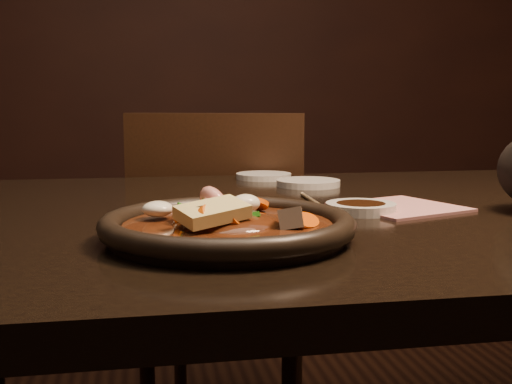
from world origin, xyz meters
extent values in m
cube|color=black|center=(0.00, 3.00, 1.40)|extent=(5.00, 0.02, 2.80)
cube|color=black|center=(0.00, 0.00, 0.73)|extent=(1.60, 0.90, 0.04)
cube|color=black|center=(-0.20, 0.67, 0.43)|extent=(0.52, 0.52, 0.04)
cylinder|color=black|center=(0.01, 0.78, 0.20)|extent=(0.04, 0.04, 0.41)
cylinder|color=black|center=(-0.31, 0.88, 0.20)|extent=(0.04, 0.04, 0.41)
cube|color=black|center=(-0.25, 0.49, 0.66)|extent=(0.39, 0.14, 0.44)
cylinder|color=black|center=(-0.32, -0.20, 0.76)|extent=(0.27, 0.27, 0.01)
torus|color=black|center=(-0.32, -0.20, 0.77)|extent=(0.29, 0.29, 0.03)
cylinder|color=#3D1A0B|center=(-0.32, -0.20, 0.76)|extent=(0.24, 0.24, 0.01)
ellipsoid|color=#3D1A0B|center=(-0.32, -0.20, 0.76)|extent=(0.13, 0.13, 0.04)
torus|color=#E09D8E|center=(-0.32, -0.19, 0.77)|extent=(0.07, 0.06, 0.04)
torus|color=#E09D8E|center=(-0.32, -0.20, 0.78)|extent=(0.08, 0.08, 0.04)
torus|color=#E09D8E|center=(-0.32, -0.17, 0.78)|extent=(0.06, 0.07, 0.06)
cube|color=#7B6C59|center=(-0.25, -0.24, 0.78)|extent=(0.03, 0.04, 0.03)
cube|color=#7B6C59|center=(-0.36, -0.22, 0.78)|extent=(0.04, 0.04, 0.03)
cube|color=#7B6C59|center=(-0.35, -0.21, 0.77)|extent=(0.04, 0.04, 0.03)
cube|color=#7B6C59|center=(-0.35, -0.15, 0.77)|extent=(0.03, 0.03, 0.03)
cube|color=#7B6C59|center=(-0.32, -0.21, 0.78)|extent=(0.04, 0.04, 0.03)
cube|color=#7B6C59|center=(-0.30, -0.21, 0.77)|extent=(0.04, 0.04, 0.03)
cube|color=#7B6C59|center=(-0.31, -0.20, 0.77)|extent=(0.03, 0.03, 0.03)
cylinder|color=#E75207|center=(-0.28, -0.12, 0.78)|extent=(0.06, 0.06, 0.03)
cylinder|color=#E75207|center=(-0.31, -0.23, 0.78)|extent=(0.05, 0.05, 0.04)
cylinder|color=#E75207|center=(-0.37, -0.18, 0.78)|extent=(0.04, 0.05, 0.04)
cylinder|color=#E75207|center=(-0.23, -0.23, 0.77)|extent=(0.06, 0.06, 0.03)
cylinder|color=#E75207|center=(-0.34, -0.24, 0.79)|extent=(0.04, 0.05, 0.04)
cube|color=#1F6B14|center=(-0.35, -0.18, 0.78)|extent=(0.04, 0.02, 0.02)
cube|color=#1F6B14|center=(-0.32, -0.22, 0.78)|extent=(0.04, 0.04, 0.02)
cube|color=#1F6B14|center=(-0.33, -0.17, 0.78)|extent=(0.04, 0.03, 0.03)
cube|color=#1F6B14|center=(-0.28, -0.20, 0.77)|extent=(0.03, 0.04, 0.03)
cube|color=#1F6B14|center=(-0.32, -0.20, 0.77)|extent=(0.04, 0.04, 0.01)
cube|color=#1F6B14|center=(-0.30, -0.16, 0.77)|extent=(0.03, 0.04, 0.01)
ellipsoid|color=white|center=(-0.39, -0.16, 0.78)|extent=(0.04, 0.04, 0.02)
ellipsoid|color=white|center=(-0.35, -0.23, 0.78)|extent=(0.04, 0.04, 0.03)
ellipsoid|color=white|center=(-0.29, -0.15, 0.78)|extent=(0.04, 0.03, 0.02)
ellipsoid|color=white|center=(-0.33, -0.17, 0.78)|extent=(0.04, 0.02, 0.03)
ellipsoid|color=white|center=(-0.34, -0.19, 0.78)|extent=(0.05, 0.04, 0.02)
cube|color=#F2E691|center=(-0.34, -0.23, 0.79)|extent=(0.09, 0.07, 0.03)
cylinder|color=silver|center=(-0.10, -0.05, 0.76)|extent=(0.10, 0.10, 0.01)
cylinder|color=silver|center=(-0.10, 0.25, 0.76)|extent=(0.12, 0.12, 0.01)
cylinder|color=silver|center=(-0.16, 0.38, 0.76)|extent=(0.11, 0.11, 0.01)
cylinder|color=tan|center=(-0.15, 0.01, 0.75)|extent=(0.01, 0.21, 0.01)
cylinder|color=tan|center=(-0.15, 0.02, 0.75)|extent=(0.01, 0.21, 0.01)
cube|color=#AD6D6A|center=(-0.04, -0.03, 0.75)|extent=(0.20, 0.20, 0.00)
camera|label=1|loc=(-0.41, -0.91, 0.91)|focal=45.00mm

